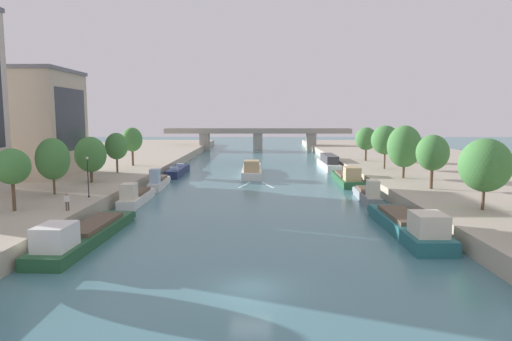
# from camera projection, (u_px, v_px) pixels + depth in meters

# --- Properties ---
(ground_plane) EXTENTS (400.00, 400.00, 0.00)m
(ground_plane) POSITION_uv_depth(u_px,v_px,m) (251.00, 289.00, 27.46)
(ground_plane) COLOR teal
(quay_left) EXTENTS (36.00, 170.00, 1.71)m
(quay_left) POSITION_uv_depth(u_px,v_px,m) (69.00, 169.00, 82.22)
(quay_left) COLOR #B2A893
(quay_left) RESTS_ON ground
(quay_right) EXTENTS (36.00, 170.00, 1.71)m
(quay_right) POSITION_uv_depth(u_px,v_px,m) (445.00, 169.00, 81.69)
(quay_right) COLOR #B2A893
(quay_right) RESTS_ON ground
(barge_midriver) EXTENTS (3.50, 17.65, 3.11)m
(barge_midriver) POSITION_uv_depth(u_px,v_px,m) (252.00, 170.00, 80.36)
(barge_midriver) COLOR silver
(barge_midriver) RESTS_ON ground
(wake_behind_barge) EXTENTS (5.60, 5.89, 0.03)m
(wake_behind_barge) POSITION_uv_depth(u_px,v_px,m) (256.00, 185.00, 68.50)
(wake_behind_barge) COLOR silver
(wake_behind_barge) RESTS_ON ground
(moored_boat_left_lone) EXTENTS (3.71, 16.59, 2.74)m
(moored_boat_left_lone) POSITION_uv_depth(u_px,v_px,m) (83.00, 234.00, 37.12)
(moored_boat_left_lone) COLOR #235633
(moored_boat_left_lone) RESTS_ON ground
(moored_boat_left_midway) EXTENTS (2.29, 11.04, 2.87)m
(moored_boat_left_midway) POSITION_uv_depth(u_px,v_px,m) (136.00, 196.00, 54.40)
(moored_boat_left_midway) COLOR silver
(moored_boat_left_midway) RESTS_ON ground
(moored_boat_left_far) EXTENTS (2.05, 10.19, 3.07)m
(moored_boat_left_far) POSITION_uv_depth(u_px,v_px,m) (159.00, 181.00, 66.26)
(moored_boat_left_far) COLOR silver
(moored_boat_left_far) RESTS_ON ground
(moored_boat_left_downstream) EXTENTS (2.36, 13.48, 2.45)m
(moored_boat_left_downstream) POSITION_uv_depth(u_px,v_px,m) (178.00, 171.00, 80.71)
(moored_boat_left_downstream) COLOR #1E284C
(moored_boat_left_downstream) RESTS_ON ground
(moored_boat_right_near) EXTENTS (3.36, 15.80, 2.93)m
(moored_boat_right_near) POSITION_uv_depth(u_px,v_px,m) (409.00, 225.00, 39.96)
(moored_boat_right_near) COLOR #23666B
(moored_boat_right_near) RESTS_ON ground
(moored_boat_right_midway) EXTENTS (2.04, 10.84, 3.08)m
(moored_boat_right_midway) POSITION_uv_depth(u_px,v_px,m) (367.00, 194.00, 55.45)
(moored_boat_right_midway) COLOR gray
(moored_boat_right_midway) RESTS_ON ground
(moored_boat_right_second) EXTENTS (3.55, 15.49, 3.01)m
(moored_boat_right_second) POSITION_uv_depth(u_px,v_px,m) (347.00, 177.00, 70.69)
(moored_boat_right_second) COLOR #235633
(moored_boat_right_second) RESTS_ON ground
(moored_boat_right_gap_after) EXTENTS (2.78, 16.50, 2.83)m
(moored_boat_right_gap_after) POSITION_uv_depth(u_px,v_px,m) (329.00, 163.00, 90.38)
(moored_boat_right_gap_after) COLOR silver
(moored_boat_right_gap_after) RESTS_ON ground
(tree_left_end_of_row) EXTENTS (3.29, 3.29, 5.82)m
(tree_left_end_of_row) POSITION_uv_depth(u_px,v_px,m) (12.00, 167.00, 41.37)
(tree_left_end_of_row) COLOR brown
(tree_left_end_of_row) RESTS_ON quay_left
(tree_left_far) EXTENTS (3.66, 3.66, 6.35)m
(tree_left_far) POSITION_uv_depth(u_px,v_px,m) (53.00, 159.00, 50.18)
(tree_left_far) COLOR brown
(tree_left_far) RESTS_ON quay_left
(tree_left_by_lamp) EXTENTS (4.09, 4.09, 6.06)m
(tree_left_by_lamp) POSITION_uv_depth(u_px,v_px,m) (91.00, 155.00, 59.56)
(tree_left_by_lamp) COLOR brown
(tree_left_by_lamp) RESTS_ON quay_left
(tree_left_past_mid) EXTENTS (3.47, 3.47, 6.18)m
(tree_left_past_mid) POSITION_uv_depth(u_px,v_px,m) (117.00, 146.00, 69.81)
(tree_left_past_mid) COLOR brown
(tree_left_past_mid) RESTS_ON quay_left
(tree_left_third) EXTENTS (3.57, 3.57, 6.76)m
(tree_left_third) POSITION_uv_depth(u_px,v_px,m) (132.00, 140.00, 79.67)
(tree_left_third) COLOR brown
(tree_left_third) RESTS_ON quay_left
(tree_right_nearest) EXTENTS (4.71, 4.71, 6.72)m
(tree_right_nearest) POSITION_uv_depth(u_px,v_px,m) (485.00, 165.00, 41.89)
(tree_right_nearest) COLOR brown
(tree_right_nearest) RESTS_ON quay_right
(tree_right_second) EXTENTS (3.87, 3.87, 6.54)m
(tree_right_second) POSITION_uv_depth(u_px,v_px,m) (433.00, 153.00, 54.12)
(tree_right_second) COLOR brown
(tree_right_second) RESTS_ON quay_right
(tree_right_by_lamp) EXTENTS (4.78, 4.78, 7.46)m
(tree_right_by_lamp) POSITION_uv_depth(u_px,v_px,m) (404.00, 146.00, 63.50)
(tree_right_by_lamp) COLOR brown
(tree_right_by_lamp) RESTS_ON quay_right
(tree_right_third) EXTENTS (4.64, 4.64, 7.21)m
(tree_right_third) POSITION_uv_depth(u_px,v_px,m) (385.00, 140.00, 74.88)
(tree_right_third) COLOR brown
(tree_right_third) RESTS_ON quay_right
(tree_right_distant) EXTENTS (4.23, 4.23, 6.57)m
(tree_right_distant) POSITION_uv_depth(u_px,v_px,m) (366.00, 139.00, 88.31)
(tree_right_distant) COLOR brown
(tree_right_distant) RESTS_ON quay_right
(lamppost_left_bank) EXTENTS (0.28, 0.28, 4.41)m
(lamppost_left_bank) POSITION_uv_depth(u_px,v_px,m) (88.00, 175.00, 48.58)
(lamppost_left_bank) COLOR black
(lamppost_left_bank) RESTS_ON quay_left
(building_left_corner) EXTENTS (15.71, 13.00, 15.46)m
(building_left_corner) POSITION_uv_depth(u_px,v_px,m) (19.00, 123.00, 65.55)
(building_left_corner) COLOR #B2A38E
(building_left_corner) RESTS_ON quay_left
(bridge_far) EXTENTS (56.41, 4.40, 6.73)m
(bridge_far) POSITION_uv_depth(u_px,v_px,m) (258.00, 137.00, 136.97)
(bridge_far) COLOR gray
(bridge_far) RESTS_ON ground
(person_on_quay) EXTENTS (0.40, 0.40, 1.62)m
(person_on_quay) POSITION_uv_depth(u_px,v_px,m) (67.00, 201.00, 41.91)
(person_on_quay) COLOR #473D33
(person_on_quay) RESTS_ON quay_left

